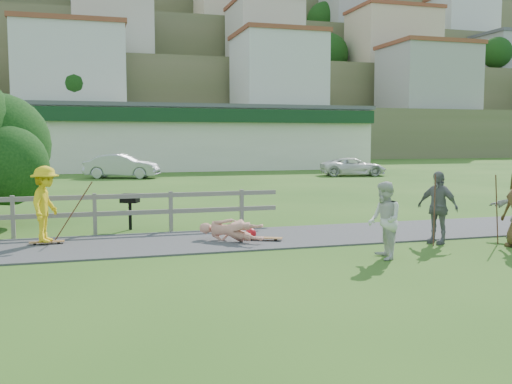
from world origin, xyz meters
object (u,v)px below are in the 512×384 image
spectator_b (437,207)px  car_white (353,167)px  spectator_a (384,220)px  car_silver (122,166)px  bbq (130,212)px  skater_fallen (231,231)px  skater_rider (46,208)px

spectator_b → car_white: spectator_b is taller
spectator_b → car_white: 24.62m
spectator_a → spectator_b: 2.46m
car_silver → bbq: car_silver is taller
spectator_a → bbq: bearing=-126.6°
skater_fallen → spectator_b: spectator_b is taller
bbq → car_white: bearing=74.7°
spectator_a → bbq: (-4.88, 5.40, -0.32)m
skater_rider → spectator_b: size_ratio=1.02×
skater_fallen → spectator_a: spectator_a is taller
skater_rider → spectator_a: size_ratio=1.09×
skater_fallen → car_white: size_ratio=0.38×
spectator_b → car_white: bearing=130.8°
skater_rider → spectator_b: bearing=-89.2°
skater_fallen → bbq: size_ratio=1.65×
skater_fallen → car_white: bearing=9.9°
skater_fallen → spectator_b: (4.78, -1.46, 0.58)m
skater_rider → car_white: bearing=-26.0°
car_white → bbq: 24.64m
skater_rider → bbq: (2.07, 1.83, -0.39)m
spectator_a → bbq: 7.28m
spectator_b → bbq: 8.14m
skater_rider → spectator_a: skater_rider is taller
skater_rider → skater_fallen: 4.41m
spectator_a → car_white: bearing=166.7°
skater_rider → skater_fallen: skater_rider is taller
spectator_a → spectator_b: bearing=131.8°
skater_fallen → car_silver: size_ratio=0.36×
car_white → bbq: bearing=151.0°
spectator_a → car_silver: spectator_a is taller
spectator_b → car_silver: bearing=165.8°
skater_rider → skater_fallen: bearing=-86.3°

